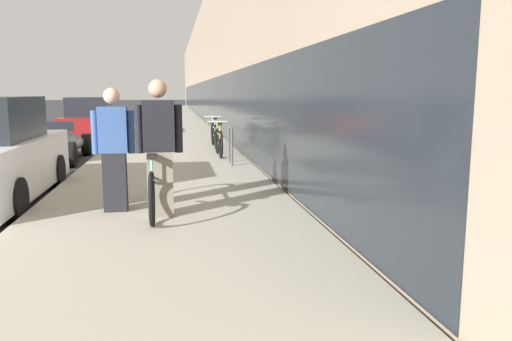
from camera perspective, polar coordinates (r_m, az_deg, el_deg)
name	(u,v)px	position (r m, az deg, el deg)	size (l,w,h in m)	color
sidewalk_slab	(170,125)	(26.35, -9.75, 5.19)	(3.76, 70.00, 0.14)	#A39E8E
storefront_facade	(271,68)	(35.00, 1.77, 11.62)	(10.01, 70.00, 6.74)	gray
tandem_bicycle	(154,185)	(6.90, -11.58, -1.61)	(0.52, 2.28, 0.85)	black
person_rider	(159,149)	(6.54, -10.98, 2.48)	(0.60, 0.23, 1.77)	#756B5B
person_bystander	(114,150)	(6.98, -15.94, 2.28)	(0.57, 0.22, 1.66)	black
bike_rack_hoop	(230,141)	(11.21, -2.94, 3.35)	(0.05, 0.60, 0.84)	#4C4C51
cruiser_bike_nearest	(219,141)	(12.68, -4.27, 3.33)	(0.52, 1.68, 0.86)	black
cruiser_bike_middle	(214,134)	(14.81, -4.80, 4.16)	(0.52, 1.81, 0.89)	black
vintage_roadster_curbside	(48,145)	(13.68, -22.67, 2.74)	(1.72, 3.97, 0.98)	#4C5156
parked_sedan_far	(91,120)	(19.81, -18.33, 5.49)	(1.78, 4.63, 1.55)	maroon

